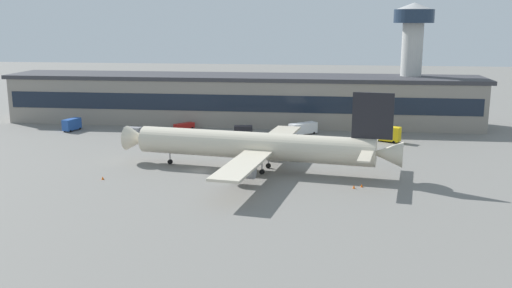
# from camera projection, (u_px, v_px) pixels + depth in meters

# --- Properties ---
(ground_plane) EXTENTS (600.00, 600.00, 0.00)m
(ground_plane) POSITION_uv_depth(u_px,v_px,m) (200.00, 171.00, 124.17)
(ground_plane) COLOR slate
(terminal_building) EXTENTS (148.24, 20.19, 15.11)m
(terminal_building) POSITION_uv_depth(u_px,v_px,m) (241.00, 99.00, 180.13)
(terminal_building) COLOR gray
(terminal_building) RESTS_ON ground_plane
(airliner) EXTENTS (61.80, 52.97, 17.86)m
(airliner) POSITION_uv_depth(u_px,v_px,m) (258.00, 146.00, 122.97)
(airliner) COLOR beige
(airliner) RESTS_ON ground_plane
(control_tower) EXTENTS (12.03, 12.03, 37.13)m
(control_tower) POSITION_uv_depth(u_px,v_px,m) (412.00, 51.00, 174.33)
(control_tower) COLOR #B7B7B2
(control_tower) RESTS_ON ground_plane
(catering_truck) EXTENTS (7.60, 5.55, 4.15)m
(catering_truck) POSITION_uv_depth(u_px,v_px,m) (386.00, 133.00, 153.30)
(catering_truck) COLOR yellow
(catering_truck) RESTS_ON ground_plane
(crew_van) EXTENTS (5.46, 2.93, 2.55)m
(crew_van) POSITION_uv_depth(u_px,v_px,m) (244.00, 129.00, 162.86)
(crew_van) COLOR black
(crew_van) RESTS_ON ground_plane
(belt_loader) EXTENTS (5.67, 6.17, 1.95)m
(belt_loader) POSITION_uv_depth(u_px,v_px,m) (184.00, 126.00, 169.92)
(belt_loader) COLOR red
(belt_loader) RESTS_ON ground_plane
(pushback_tractor) EXTENTS (5.05, 3.09, 1.75)m
(pushback_tractor) POSITION_uv_depth(u_px,v_px,m) (132.00, 130.00, 164.65)
(pushback_tractor) COLOR gray
(pushback_tractor) RESTS_ON ground_plane
(baggage_tug) EXTENTS (2.98, 4.03, 1.85)m
(baggage_tug) POSITION_uv_depth(u_px,v_px,m) (358.00, 134.00, 158.58)
(baggage_tug) COLOR gray
(baggage_tug) RESTS_ON ground_plane
(stair_truck) EXTENTS (3.87, 6.42, 3.55)m
(stair_truck) POSITION_uv_depth(u_px,v_px,m) (72.00, 124.00, 168.38)
(stair_truck) COLOR #2651A5
(stair_truck) RESTS_ON ground_plane
(fuel_truck) EXTENTS (8.22, 7.56, 3.35)m
(fuel_truck) POSITION_uv_depth(u_px,v_px,m) (303.00, 128.00, 162.53)
(fuel_truck) COLOR white
(fuel_truck) RESTS_ON ground_plane
(traffic_cone_0) EXTENTS (0.53, 0.53, 0.67)m
(traffic_cone_0) POSITION_uv_depth(u_px,v_px,m) (354.00, 187.00, 110.96)
(traffic_cone_0) COLOR #F2590C
(traffic_cone_0) RESTS_ON ground_plane
(traffic_cone_1) EXTENTS (0.51, 0.51, 0.64)m
(traffic_cone_1) POSITION_uv_depth(u_px,v_px,m) (362.00, 186.00, 111.86)
(traffic_cone_1) COLOR #F2590C
(traffic_cone_1) RESTS_ON ground_plane
(traffic_cone_2) EXTENTS (0.55, 0.55, 0.69)m
(traffic_cone_2) POSITION_uv_depth(u_px,v_px,m) (103.00, 178.00, 117.14)
(traffic_cone_2) COLOR #F2590C
(traffic_cone_2) RESTS_ON ground_plane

